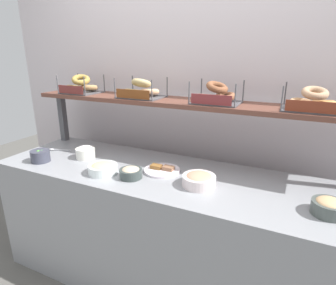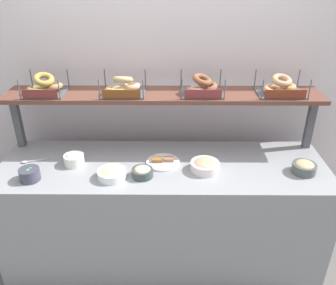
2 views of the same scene
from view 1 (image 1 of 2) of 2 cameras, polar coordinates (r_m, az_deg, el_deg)
name	(u,v)px [view 1 (image 1 of 2)]	position (r m, az deg, el deg)	size (l,w,h in m)	color
ground_plane	(162,278)	(2.32, -1.27, -25.66)	(8.00, 8.00, 0.00)	#595651
back_wall	(193,105)	(2.22, 4.96, 7.54)	(3.49, 0.06, 2.40)	silver
deli_counter	(161,229)	(2.05, -1.36, -16.99)	(2.29, 0.70, 0.85)	gray
shelf_riser_left	(63,118)	(2.61, -20.39, 4.69)	(0.05, 0.05, 0.40)	#4C4C51
upper_shelf	(178,102)	(1.95, 2.07, 8.12)	(2.25, 0.32, 0.03)	brown
bowl_lox_spread	(199,179)	(1.66, 6.25, -7.41)	(0.19, 0.19, 0.08)	silver
bowl_hummus	(329,207)	(1.58, 29.64, -11.15)	(0.16, 0.16, 0.08)	#474F4B
bowl_cream_cheese	(86,152)	(2.16, -16.24, -1.80)	(0.14, 0.14, 0.09)	white
bowl_tuna_salad	(131,172)	(1.77, -7.50, -5.99)	(0.14, 0.14, 0.07)	#394341
bowl_egg_salad	(103,168)	(1.86, -12.97, -5.02)	(0.19, 0.19, 0.07)	white
bowl_veggie_mix	(40,156)	(2.20, -24.29, -2.45)	(0.13, 0.13, 0.09)	#3D3F4E
serving_plate_white	(162,170)	(1.85, -1.22, -5.52)	(0.23, 0.23, 0.04)	white
serving_spoon_near_plate	(56,150)	(2.40, -21.53, -1.33)	(0.18, 0.07, 0.01)	#B7B7BC
bagel_basket_everything	(81,87)	(2.38, -17.08, 10.68)	(0.29, 0.26, 0.15)	#4C4C51
bagel_basket_plain	(141,91)	(2.05, -5.43, 10.31)	(0.30, 0.26, 0.14)	#4C4C51
bagel_basket_cinnamon_raisin	(216,96)	(1.84, 9.68, 9.28)	(0.29, 0.26, 0.14)	#4C4C51
bagel_basket_sesame	(313,102)	(1.77, 27.17, 7.19)	(0.32, 0.27, 0.14)	#4C4C51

